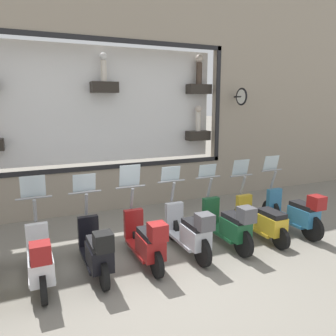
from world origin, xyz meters
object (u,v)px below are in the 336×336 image
(scooter_teal_0, at_px, (296,212))
(scooter_silver_3, at_px, (190,231))
(scooter_white_6, at_px, (40,259))
(scooter_black_5, at_px, (97,249))
(scooter_green_2, at_px, (229,224))
(scooter_red_4, at_px, (146,240))
(scooter_yellow_1, at_px, (262,220))

(scooter_teal_0, distance_m, scooter_silver_3, 2.66)
(scooter_teal_0, distance_m, scooter_white_6, 5.32)
(scooter_white_6, bearing_deg, scooter_teal_0, -89.84)
(scooter_black_5, bearing_deg, scooter_teal_0, -89.80)
(scooter_teal_0, bearing_deg, scooter_green_2, 90.13)
(scooter_green_2, xyz_separation_m, scooter_red_4, (-0.01, 1.77, -0.01))
(scooter_teal_0, height_order, scooter_red_4, scooter_red_4)
(scooter_green_2, bearing_deg, scooter_yellow_1, -86.55)
(scooter_yellow_1, xyz_separation_m, scooter_green_2, (-0.05, 0.89, 0.07))
(scooter_yellow_1, bearing_deg, scooter_black_5, 91.05)
(scooter_silver_3, bearing_deg, scooter_black_5, 90.38)
(scooter_white_6, bearing_deg, scooter_yellow_1, -89.16)
(scooter_yellow_1, height_order, scooter_red_4, scooter_red_4)
(scooter_yellow_1, xyz_separation_m, scooter_black_5, (-0.06, 3.54, 0.04))
(scooter_green_2, bearing_deg, scooter_red_4, 90.18)
(scooter_yellow_1, bearing_deg, scooter_white_6, 90.84)
(scooter_teal_0, bearing_deg, scooter_silver_3, 90.08)
(scooter_teal_0, distance_m, scooter_red_4, 3.54)
(scooter_white_6, bearing_deg, scooter_green_2, -89.82)
(scooter_teal_0, xyz_separation_m, scooter_white_6, (-0.02, 5.32, -0.03))
(scooter_teal_0, relative_size, scooter_yellow_1, 1.01)
(scooter_silver_3, xyz_separation_m, scooter_black_5, (-0.01, 1.77, -0.02))
(scooter_green_2, height_order, scooter_black_5, scooter_black_5)
(scooter_yellow_1, distance_m, scooter_red_4, 2.66)
(scooter_red_4, xyz_separation_m, scooter_black_5, (-0.01, 0.89, -0.01))
(scooter_teal_0, xyz_separation_m, scooter_silver_3, (-0.00, 2.66, -0.01))
(scooter_green_2, relative_size, scooter_white_6, 1.01)
(scooter_green_2, xyz_separation_m, scooter_silver_3, (0.00, 0.89, -0.00))
(scooter_green_2, relative_size, scooter_black_5, 1.01)
(scooter_green_2, distance_m, scooter_white_6, 3.54)
(scooter_red_4, bearing_deg, scooter_white_6, 90.18)
(scooter_green_2, xyz_separation_m, scooter_black_5, (-0.01, 2.66, -0.02))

